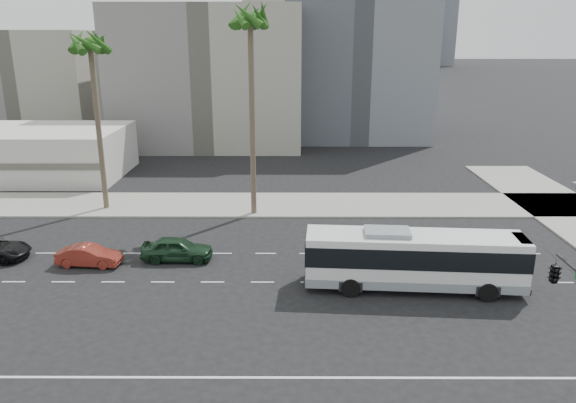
{
  "coord_description": "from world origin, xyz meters",
  "views": [
    {
      "loc": [
        -1.36,
        -29.57,
        14.11
      ],
      "look_at": [
        -1.47,
        4.0,
        3.86
      ],
      "focal_mm": 33.67,
      "sensor_mm": 36.0,
      "label": 1
    }
  ],
  "objects_px": {
    "car_a": "(177,249)",
    "car_b": "(89,256)",
    "palm_near": "(250,24)",
    "city_bus": "(414,258)",
    "palm_mid": "(90,48)",
    "traffic_signal": "(558,279)"
  },
  "relations": [
    {
      "from": "traffic_signal",
      "to": "palm_near",
      "type": "bearing_deg",
      "value": 121.53
    },
    {
      "from": "traffic_signal",
      "to": "car_a",
      "type": "bearing_deg",
      "value": 144.37
    },
    {
      "from": "city_bus",
      "to": "car_a",
      "type": "relative_size",
      "value": 2.72
    },
    {
      "from": "city_bus",
      "to": "traffic_signal",
      "type": "xyz_separation_m",
      "value": [
        3.48,
        -9.24,
        3.05
      ]
    },
    {
      "from": "palm_near",
      "to": "traffic_signal",
      "type": "bearing_deg",
      "value": -59.32
    },
    {
      "from": "car_a",
      "to": "palm_near",
      "type": "relative_size",
      "value": 0.28
    },
    {
      "from": "city_bus",
      "to": "traffic_signal",
      "type": "height_order",
      "value": "traffic_signal"
    },
    {
      "from": "city_bus",
      "to": "palm_near",
      "type": "distance_m",
      "value": 21.57
    },
    {
      "from": "car_a",
      "to": "palm_near",
      "type": "height_order",
      "value": "palm_near"
    },
    {
      "from": "car_b",
      "to": "city_bus",
      "type": "bearing_deg",
      "value": -94.46
    },
    {
      "from": "car_b",
      "to": "palm_near",
      "type": "height_order",
      "value": "palm_near"
    },
    {
      "from": "city_bus",
      "to": "palm_mid",
      "type": "height_order",
      "value": "palm_mid"
    },
    {
      "from": "city_bus",
      "to": "car_b",
      "type": "xyz_separation_m",
      "value": [
        -20.09,
        3.22,
        -1.21
      ]
    },
    {
      "from": "palm_mid",
      "to": "car_b",
      "type": "bearing_deg",
      "value": -76.82
    },
    {
      "from": "traffic_signal",
      "to": "palm_near",
      "type": "height_order",
      "value": "palm_near"
    },
    {
      "from": "car_b",
      "to": "palm_near",
      "type": "bearing_deg",
      "value": -38.73
    },
    {
      "from": "car_a",
      "to": "traffic_signal",
      "type": "relative_size",
      "value": 0.78
    },
    {
      "from": "city_bus",
      "to": "palm_mid",
      "type": "xyz_separation_m",
      "value": [
        -22.88,
        15.13,
        11.42
      ]
    },
    {
      "from": "car_a",
      "to": "car_b",
      "type": "xyz_separation_m",
      "value": [
        -5.5,
        -0.9,
        -0.12
      ]
    },
    {
      "from": "car_a",
      "to": "palm_near",
      "type": "bearing_deg",
      "value": -24.01
    },
    {
      "from": "traffic_signal",
      "to": "palm_mid",
      "type": "xyz_separation_m",
      "value": [
        -26.36,
        24.37,
        8.37
      ]
    },
    {
      "from": "car_b",
      "to": "traffic_signal",
      "type": "distance_m",
      "value": 27.0
    }
  ]
}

